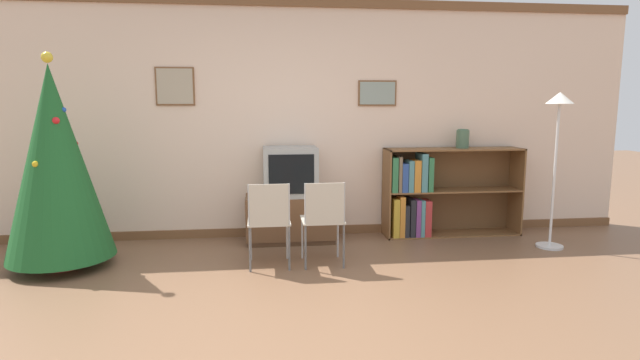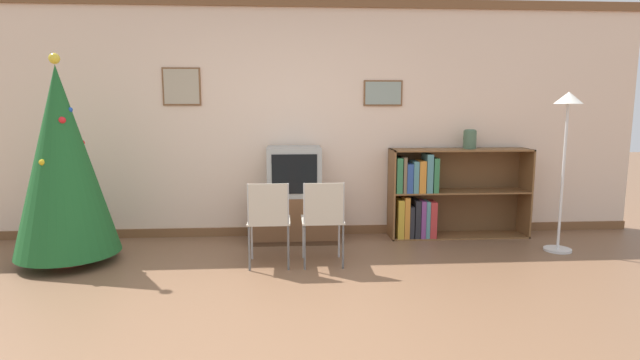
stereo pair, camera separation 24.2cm
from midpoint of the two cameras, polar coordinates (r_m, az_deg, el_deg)
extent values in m
plane|color=brown|center=(3.60, -1.93, -16.54)|extent=(24.00, 24.00, 0.00)
cube|color=beige|center=(5.80, -2.90, 6.85)|extent=(8.38, 0.08, 2.70)
cube|color=brown|center=(5.85, -3.00, 19.67)|extent=(8.38, 0.03, 0.10)
cube|color=brown|center=(5.93, -2.80, -5.83)|extent=(8.38, 0.03, 0.10)
cube|color=brown|center=(5.84, -14.38, 10.31)|extent=(0.42, 0.02, 0.42)
cube|color=tan|center=(5.83, -14.40, 10.31)|extent=(0.38, 0.01, 0.38)
cube|color=brown|center=(5.88, 8.40, 9.80)|extent=(0.45, 0.02, 0.29)
cube|color=gray|center=(5.87, 8.43, 9.80)|extent=(0.41, 0.01, 0.26)
cylinder|color=maroon|center=(5.44, -25.54, -8.02)|extent=(0.36, 0.36, 0.10)
cone|color=#1E5B28|center=(5.26, -26.22, 1.95)|extent=(0.96, 0.96, 1.80)
sphere|color=yellow|center=(5.25, -26.93, 12.28)|extent=(0.10, 0.10, 0.10)
sphere|color=red|center=(5.71, -25.02, -3.24)|extent=(0.06, 0.06, 0.06)
sphere|color=red|center=(5.11, -26.18, 6.16)|extent=(0.06, 0.06, 0.06)
sphere|color=#1E4CB2|center=(5.19, -25.47, 7.26)|extent=(0.05, 0.05, 0.05)
sphere|color=gold|center=(5.37, -25.82, 5.65)|extent=(0.06, 0.06, 0.06)
sphere|color=red|center=(5.32, -24.42, 3.89)|extent=(0.06, 0.06, 0.06)
sphere|color=gold|center=(5.09, -27.99, 1.78)|extent=(0.06, 0.06, 0.06)
sphere|color=#1E4CB2|center=(5.56, -27.72, -0.79)|extent=(0.05, 0.05, 0.05)
sphere|color=gold|center=(5.52, -24.31, 0.11)|extent=(0.05, 0.05, 0.05)
cube|color=#4C311E|center=(5.69, -1.70, -6.69)|extent=(0.95, 0.46, 0.05)
cube|color=brown|center=(5.63, -1.71, -4.13)|extent=(0.99, 0.48, 0.47)
cube|color=#9E9E99|center=(5.54, -1.74, 1.00)|extent=(0.59, 0.46, 0.54)
cube|color=black|center=(5.31, -1.64, 0.66)|extent=(0.48, 0.01, 0.42)
cube|color=#BCB29E|center=(4.78, -4.40, -4.66)|extent=(0.40, 0.40, 0.02)
cube|color=#BCB29E|center=(4.55, -4.44, -2.80)|extent=(0.35, 0.02, 0.38)
cylinder|color=#B2B2B2|center=(5.02, -6.42, -6.65)|extent=(0.02, 0.02, 0.42)
cylinder|color=#B2B2B2|center=(5.01, -2.28, -6.61)|extent=(0.02, 0.02, 0.42)
cylinder|color=#B2B2B2|center=(4.67, -6.61, -7.81)|extent=(0.02, 0.02, 0.42)
cylinder|color=#B2B2B2|center=(4.67, -2.15, -7.77)|extent=(0.02, 0.02, 0.42)
cylinder|color=#B2B2B2|center=(4.62, -6.65, -5.46)|extent=(0.02, 0.02, 0.82)
cylinder|color=#B2B2B2|center=(4.62, -2.16, -5.42)|extent=(0.02, 0.02, 0.82)
cube|color=#BCB29E|center=(4.81, 1.73, -4.57)|extent=(0.40, 0.40, 0.02)
cube|color=#BCB29E|center=(4.58, 1.98, -2.72)|extent=(0.35, 0.02, 0.38)
cylinder|color=#B2B2B2|center=(5.02, -0.54, -6.58)|extent=(0.02, 0.02, 0.42)
cylinder|color=#B2B2B2|center=(5.05, 3.56, -6.49)|extent=(0.02, 0.02, 0.42)
cylinder|color=#B2B2B2|center=(4.68, -0.28, -7.74)|extent=(0.02, 0.02, 0.42)
cylinder|color=#B2B2B2|center=(4.71, 4.14, -7.63)|extent=(0.02, 0.02, 0.42)
cylinder|color=#B2B2B2|center=(4.62, -0.28, -5.39)|extent=(0.02, 0.02, 0.82)
cylinder|color=#B2B2B2|center=(4.66, 4.16, -5.30)|extent=(0.02, 0.02, 0.82)
cube|color=brown|center=(5.80, 9.34, -1.58)|extent=(0.02, 0.36, 1.02)
cube|color=brown|center=(6.35, 23.41, -1.29)|extent=(0.02, 0.36, 1.02)
cube|color=brown|center=(5.97, 16.91, 3.33)|extent=(1.61, 0.36, 0.02)
cube|color=brown|center=(6.14, 16.50, -6.07)|extent=(1.61, 0.36, 0.02)
cube|color=brown|center=(6.03, 16.71, -1.25)|extent=(1.57, 0.36, 0.02)
cube|color=brown|center=(6.19, 16.14, -1.16)|extent=(1.61, 0.01, 1.02)
cube|color=gold|center=(5.85, 10.14, -4.24)|extent=(0.07, 0.30, 0.44)
cube|color=orange|center=(5.83, 10.90, -4.17)|extent=(0.06, 0.22, 0.47)
cube|color=#232328|center=(5.88, 11.37, -4.60)|extent=(0.05, 0.27, 0.37)
cube|color=#232328|center=(5.89, 12.00, -4.25)|extent=(0.06, 0.28, 0.43)
cube|color=#7A3D7F|center=(5.88, 12.69, -4.33)|extent=(0.05, 0.21, 0.43)
cube|color=teal|center=(5.89, 13.19, -4.34)|extent=(0.04, 0.20, 0.42)
cube|color=#B73333|center=(5.91, 13.76, -4.34)|extent=(0.07, 0.21, 0.42)
cube|color=#337547|center=(5.74, 10.02, 0.60)|extent=(0.07, 0.28, 0.40)
cube|color=#756047|center=(5.76, 10.61, 0.66)|extent=(0.04, 0.29, 0.41)
cube|color=#2D4C93|center=(5.78, 11.16, 0.27)|extent=(0.07, 0.27, 0.33)
cube|color=teal|center=(5.77, 11.88, 0.39)|extent=(0.06, 0.23, 0.36)
cube|color=orange|center=(5.79, 12.59, 0.41)|extent=(0.08, 0.22, 0.36)
cube|color=teal|center=(5.83, 13.30, 0.82)|extent=(0.07, 0.27, 0.44)
cube|color=#337547|center=(5.83, 14.08, 0.56)|extent=(0.06, 0.22, 0.39)
cylinder|color=#47664C|center=(6.02, 17.86, 4.41)|extent=(0.15, 0.15, 0.21)
torus|color=#47664C|center=(6.02, 17.91, 5.39)|extent=(0.13, 0.13, 0.03)
cylinder|color=silver|center=(5.93, 26.57, -7.13)|extent=(0.28, 0.28, 0.03)
cylinder|color=silver|center=(5.78, 27.09, 0.23)|extent=(0.03, 0.03, 1.51)
cone|color=white|center=(5.73, 27.65, 8.33)|extent=(0.28, 0.28, 0.12)
camera|label=1|loc=(0.12, -88.53, 0.22)|focal=28.00mm
camera|label=2|loc=(0.12, 91.47, -0.22)|focal=28.00mm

